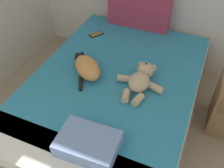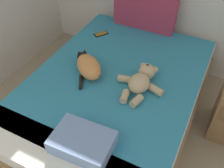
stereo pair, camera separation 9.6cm
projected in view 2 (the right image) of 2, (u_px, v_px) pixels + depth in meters
name	position (u px, v px, depth m)	size (l,w,h in m)	color
bed	(115.00, 98.00, 2.40)	(1.45, 2.04, 0.51)	olive
patterned_cushion	(145.00, 10.00, 2.72)	(0.68, 0.13, 0.42)	#A5334C
cat	(88.00, 66.00, 2.24)	(0.39, 0.41, 0.15)	#D18447
teddy_bear	(141.00, 80.00, 2.10)	(0.42, 0.47, 0.15)	tan
cell_phone	(101.00, 34.00, 2.74)	(0.14, 0.16, 0.01)	black
throw_pillow	(83.00, 142.00, 1.67)	(0.40, 0.28, 0.11)	#728CB7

